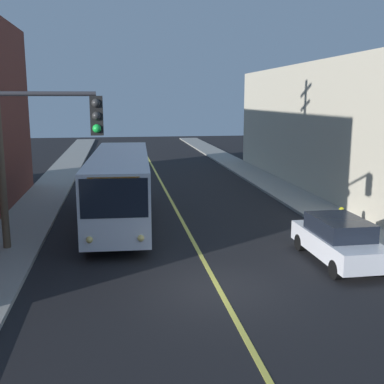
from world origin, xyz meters
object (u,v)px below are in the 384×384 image
object	(u,v)px
traffic_signal_left_corner	(20,155)
fire_hydrant	(341,216)
city_bus	(121,183)
parked_car_white	(338,240)

from	to	relation	value
traffic_signal_left_corner	fire_hydrant	distance (m)	14.47
city_bus	fire_hydrant	world-z (taller)	city_bus
parked_car_white	fire_hydrant	distance (m)	4.74
traffic_signal_left_corner	fire_hydrant	bearing A→B (deg)	28.73
parked_car_white	traffic_signal_left_corner	size ratio (longest dim) A/B	0.74
parked_car_white	traffic_signal_left_corner	xyz separation A→B (m)	(-10.08, -2.52, 3.46)
city_bus	traffic_signal_left_corner	distance (m)	10.27
city_bus	traffic_signal_left_corner	size ratio (longest dim) A/B	2.04
city_bus	fire_hydrant	size ratio (longest dim) A/B	14.57
city_bus	parked_car_white	size ratio (longest dim) A/B	2.77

